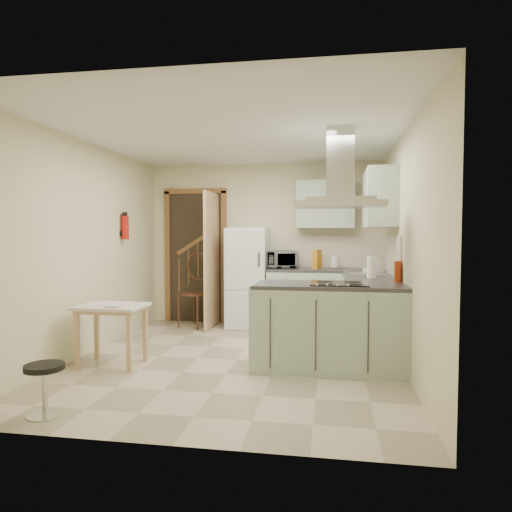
% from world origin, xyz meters
% --- Properties ---
extents(floor, '(4.20, 4.20, 0.00)m').
position_xyz_m(floor, '(0.00, 0.00, 0.00)').
color(floor, '#C0AF95').
rests_on(floor, ground).
extents(ceiling, '(4.20, 4.20, 0.00)m').
position_xyz_m(ceiling, '(0.00, 0.00, 2.50)').
color(ceiling, silver).
rests_on(ceiling, back_wall).
extents(back_wall, '(3.60, 0.00, 3.60)m').
position_xyz_m(back_wall, '(0.00, 2.10, 1.25)').
color(back_wall, beige).
rests_on(back_wall, floor).
extents(left_wall, '(0.00, 4.20, 4.20)m').
position_xyz_m(left_wall, '(-1.80, 0.00, 1.25)').
color(left_wall, beige).
rests_on(left_wall, floor).
extents(right_wall, '(0.00, 4.20, 4.20)m').
position_xyz_m(right_wall, '(1.80, 0.00, 1.25)').
color(right_wall, beige).
rests_on(right_wall, floor).
extents(doorway, '(1.10, 0.12, 2.10)m').
position_xyz_m(doorway, '(-1.10, 2.07, 1.05)').
color(doorway, brown).
rests_on(doorway, floor).
extents(fridge, '(0.60, 0.60, 1.50)m').
position_xyz_m(fridge, '(-0.20, 1.80, 0.75)').
color(fridge, white).
rests_on(fridge, floor).
extents(counter_back, '(1.08, 0.60, 0.90)m').
position_xyz_m(counter_back, '(0.66, 1.80, 0.45)').
color(counter_back, '#9EB2A0').
rests_on(counter_back, floor).
extents(counter_right, '(0.60, 1.95, 0.90)m').
position_xyz_m(counter_right, '(1.50, 1.12, 0.45)').
color(counter_right, '#9EB2A0').
rests_on(counter_right, floor).
extents(splashback, '(1.68, 0.02, 0.50)m').
position_xyz_m(splashback, '(0.96, 2.09, 1.15)').
color(splashback, beige).
rests_on(splashback, counter_back).
extents(wall_cabinet_back, '(0.85, 0.35, 0.70)m').
position_xyz_m(wall_cabinet_back, '(0.95, 1.93, 1.85)').
color(wall_cabinet_back, '#9EB2A0').
rests_on(wall_cabinet_back, back_wall).
extents(wall_cabinet_right, '(0.35, 0.90, 0.70)m').
position_xyz_m(wall_cabinet_right, '(1.62, 0.85, 1.85)').
color(wall_cabinet_right, '#9EB2A0').
rests_on(wall_cabinet_right, right_wall).
extents(peninsula, '(1.55, 0.65, 0.90)m').
position_xyz_m(peninsula, '(1.02, -0.18, 0.45)').
color(peninsula, '#9EB2A0').
rests_on(peninsula, floor).
extents(hob, '(0.58, 0.50, 0.01)m').
position_xyz_m(hob, '(1.12, -0.18, 0.91)').
color(hob, black).
rests_on(hob, peninsula).
extents(extractor_hood, '(0.90, 0.55, 0.10)m').
position_xyz_m(extractor_hood, '(1.12, -0.18, 1.72)').
color(extractor_hood, silver).
rests_on(extractor_hood, ceiling).
extents(sink, '(0.45, 0.40, 0.01)m').
position_xyz_m(sink, '(1.50, 0.95, 0.91)').
color(sink, silver).
rests_on(sink, counter_right).
extents(fire_extinguisher, '(0.10, 0.10, 0.32)m').
position_xyz_m(fire_extinguisher, '(-1.74, 0.90, 1.50)').
color(fire_extinguisher, '#B2140F').
rests_on(fire_extinguisher, left_wall).
extents(drop_leaf_table, '(0.70, 0.52, 0.66)m').
position_xyz_m(drop_leaf_table, '(-1.28, -0.41, 0.33)').
color(drop_leaf_table, '#D2B881').
rests_on(drop_leaf_table, floor).
extents(bentwood_chair, '(0.59, 0.59, 1.02)m').
position_xyz_m(bentwood_chair, '(-0.98, 1.67, 0.51)').
color(bentwood_chair, '#441E16').
rests_on(bentwood_chair, floor).
extents(stool, '(0.34, 0.34, 0.41)m').
position_xyz_m(stool, '(-1.16, -1.77, 0.20)').
color(stool, black).
rests_on(stool, floor).
extents(microwave, '(0.54, 0.45, 0.26)m').
position_xyz_m(microwave, '(0.30, 1.85, 1.03)').
color(microwave, black).
rests_on(microwave, counter_back).
extents(kettle, '(0.15, 0.15, 0.19)m').
position_xyz_m(kettle, '(1.10, 1.85, 1.00)').
color(kettle, silver).
rests_on(kettle, counter_back).
extents(cereal_box, '(0.14, 0.20, 0.28)m').
position_xyz_m(cereal_box, '(0.83, 1.87, 1.04)').
color(cereal_box, orange).
rests_on(cereal_box, counter_back).
extents(soap_bottle, '(0.09, 0.09, 0.16)m').
position_xyz_m(soap_bottle, '(1.66, 1.34, 0.98)').
color(soap_bottle, '#B0B1BC').
rests_on(soap_bottle, counter_right).
extents(paper_towel, '(0.13, 0.13, 0.26)m').
position_xyz_m(paper_towel, '(1.50, 0.45, 1.03)').
color(paper_towel, white).
rests_on(paper_towel, counter_right).
extents(cup, '(0.16, 0.16, 0.10)m').
position_xyz_m(cup, '(1.49, 0.68, 0.95)').
color(cup, white).
rests_on(cup, counter_right).
extents(red_bottle, '(0.10, 0.10, 0.23)m').
position_xyz_m(red_bottle, '(1.75, 0.11, 1.01)').
color(red_bottle, '#A3320E').
rests_on(red_bottle, peninsula).
extents(book, '(0.20, 0.24, 0.10)m').
position_xyz_m(book, '(-1.29, -0.51, 0.70)').
color(book, '#983432').
rests_on(book, drop_leaf_table).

